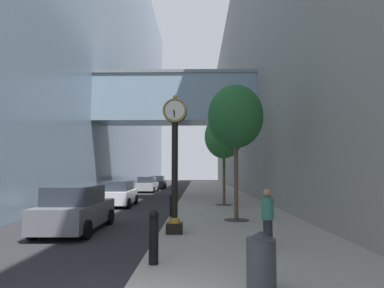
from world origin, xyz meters
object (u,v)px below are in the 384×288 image
(car_silver_near, at_px, (147,185))
(car_grey_far, at_px, (76,209))
(car_white_mid, at_px, (118,194))
(car_black_trailing, at_px, (158,182))
(pedestrian_walking, at_px, (268,217))
(bollard_nearest, at_px, (154,236))
(bollard_third, at_px, (172,208))
(street_tree_mid_near, at_px, (224,137))
(trash_bin, at_px, (261,260))
(street_tree_near, at_px, (235,117))
(street_clock, at_px, (175,156))

(car_silver_near, height_order, car_grey_far, car_grey_far)
(car_white_mid, bearing_deg, car_black_trailing, 90.10)
(pedestrian_walking, xyz_separation_m, car_grey_far, (-6.55, 3.13, -0.16))
(bollard_nearest, relative_size, car_black_trailing, 0.26)
(bollard_third, xyz_separation_m, car_white_mid, (-4.14, 8.15, 0.02))
(car_white_mid, xyz_separation_m, car_grey_far, (0.56, -8.92, 0.03))
(car_silver_near, bearing_deg, street_tree_mid_near, -64.55)
(street_tree_mid_near, relative_size, trash_bin, 5.46)
(car_silver_near, bearing_deg, street_tree_near, -71.70)
(street_tree_near, height_order, trash_bin, street_tree_near)
(street_clock, height_order, bollard_nearest, street_clock)
(street_clock, xyz_separation_m, bollard_third, (-0.22, 1.87, -2.00))
(car_white_mid, height_order, car_black_trailing, car_black_trailing)
(street_tree_near, distance_m, car_white_mid, 10.48)
(trash_bin, bearing_deg, car_grey_far, 131.06)
(trash_bin, distance_m, car_black_trailing, 37.97)
(car_grey_far, xyz_separation_m, car_black_trailing, (-0.60, 30.89, -0.01))
(street_tree_near, bearing_deg, trash_bin, -93.78)
(car_black_trailing, bearing_deg, street_tree_near, -76.65)
(street_clock, xyz_separation_m, car_silver_near, (-4.68, 24.69, -1.97))
(pedestrian_walking, height_order, car_white_mid, pedestrian_walking)
(car_black_trailing, bearing_deg, bollard_third, -82.11)
(bollard_nearest, bearing_deg, street_tree_near, 68.48)
(street_tree_near, bearing_deg, street_tree_mid_near, 90.00)
(street_clock, relative_size, car_grey_far, 1.03)
(trash_bin, relative_size, car_grey_far, 0.23)
(street_tree_mid_near, bearing_deg, trash_bin, -92.13)
(bollard_nearest, relative_size, car_white_mid, 0.29)
(trash_bin, bearing_deg, car_white_mid, 112.06)
(street_tree_mid_near, xyz_separation_m, trash_bin, (-0.56, -15.11, -3.77))
(street_clock, bearing_deg, pedestrian_walking, -36.36)
(bollard_nearest, xyz_separation_m, street_tree_near, (2.69, 6.82, 3.87))
(street_clock, xyz_separation_m, bollard_nearest, (-0.22, -3.75, -2.00))
(pedestrian_walking, bearing_deg, car_white_mid, 120.53)
(street_clock, distance_m, street_tree_mid_near, 10.12)
(street_clock, xyz_separation_m, pedestrian_walking, (2.75, -2.03, -1.79))
(pedestrian_walking, xyz_separation_m, car_black_trailing, (-7.14, 34.02, -0.17))
(car_grey_far, distance_m, car_black_trailing, 30.89)
(bollard_nearest, distance_m, car_white_mid, 14.39)
(trash_bin, relative_size, car_white_mid, 0.25)
(car_black_trailing, bearing_deg, bollard_nearest, -83.33)
(car_silver_near, bearing_deg, pedestrian_walking, -74.46)
(street_clock, relative_size, pedestrian_walking, 2.97)
(bollard_nearest, bearing_deg, pedestrian_walking, 30.19)
(street_tree_near, xyz_separation_m, street_tree_mid_near, (-0.00, 6.60, -0.19))
(bollard_nearest, distance_m, street_tree_near, 8.29)
(bollard_third, bearing_deg, trash_bin, -73.78)
(street_tree_mid_near, distance_m, car_grey_far, 11.21)
(street_clock, relative_size, trash_bin, 4.56)
(car_white_mid, bearing_deg, bollard_nearest, -73.27)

